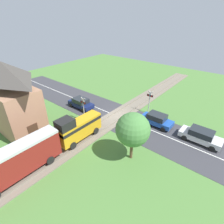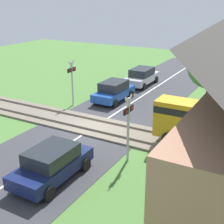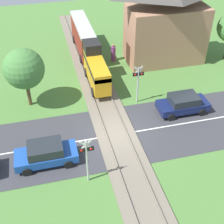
# 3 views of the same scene
# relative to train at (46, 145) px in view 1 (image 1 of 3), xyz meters

# --- Properties ---
(ground_plane) EXTENTS (60.00, 60.00, 0.00)m
(ground_plane) POSITION_rel_train_xyz_m (0.00, -10.52, -1.87)
(ground_plane) COLOR #4C7A38
(road_surface) EXTENTS (48.00, 6.40, 0.02)m
(road_surface) POSITION_rel_train_xyz_m (0.00, -10.52, -1.86)
(road_surface) COLOR #38383D
(road_surface) RESTS_ON ground_plane
(track_bed) EXTENTS (2.80, 48.00, 0.24)m
(track_bed) POSITION_rel_train_xyz_m (0.00, -10.52, -1.80)
(track_bed) COLOR #756B5B
(track_bed) RESTS_ON ground_plane
(train) EXTENTS (1.58, 12.75, 3.18)m
(train) POSITION_rel_train_xyz_m (0.00, 0.00, 0.00)
(train) COLOR gold
(train) RESTS_ON track_bed
(car_near_crossing) EXTENTS (3.95, 1.85, 1.52)m
(car_near_crossing) POSITION_rel_train_xyz_m (-4.99, -11.96, -1.08)
(car_near_crossing) COLOR #1E4CA8
(car_near_crossing) RESTS_ON ground_plane
(car_far_side) EXTENTS (3.92, 1.89, 1.48)m
(car_far_side) POSITION_rel_train_xyz_m (5.72, -9.08, -1.10)
(car_far_side) COLOR #141E4C
(car_far_side) RESTS_ON ground_plane
(car_behind_queue) EXTENTS (4.29, 1.87, 1.51)m
(car_behind_queue) POSITION_rel_train_xyz_m (-10.17, -11.96, -1.08)
(car_behind_queue) COLOR silver
(car_behind_queue) RESTS_ON ground_plane
(crossing_signal_west_approach) EXTENTS (0.90, 0.18, 3.30)m
(crossing_signal_west_approach) POSITION_rel_train_xyz_m (-2.69, -14.08, 0.24)
(crossing_signal_west_approach) COLOR #B7B7B7
(crossing_signal_west_approach) RESTS_ON ground_plane
(crossing_signal_east_approach) EXTENTS (0.90, 0.18, 3.30)m
(crossing_signal_east_approach) POSITION_rel_train_xyz_m (2.69, -6.97, 0.24)
(crossing_signal_east_approach) COLOR #B7B7B7
(crossing_signal_east_approach) RESTS_ON ground_plane
(station_building) EXTENTS (7.85, 4.12, 8.12)m
(station_building) POSITION_rel_train_xyz_m (7.40, -0.70, 2.10)
(station_building) COLOR #AD7A5B
(station_building) RESTS_ON ground_plane
(pedestrian_by_station) EXTENTS (0.43, 0.43, 1.74)m
(pedestrian_by_station) POSITION_rel_train_xyz_m (2.58, 0.39, -1.08)
(pedestrian_by_station) COLOR #7F3D84
(pedestrian_by_station) RESTS_ON ground_plane
(tree_by_station) EXTENTS (2.78, 2.78, 4.67)m
(tree_by_station) POSITION_rel_train_xyz_m (13.54, -2.01, 1.39)
(tree_by_station) COLOR brown
(tree_by_station) RESTS_ON ground_plane
(tree_roadside_hedge) EXTENTS (3.10, 3.10, 4.84)m
(tree_roadside_hedge) POSITION_rel_train_xyz_m (-5.76, -5.21, 1.41)
(tree_roadside_hedge) COLOR brown
(tree_roadside_hedge) RESTS_ON ground_plane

